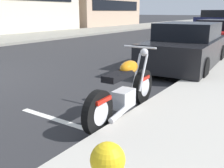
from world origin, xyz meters
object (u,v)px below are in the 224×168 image
at_px(parked_motorcycle, 124,91).
at_px(parked_car_mid_block, 187,47).
at_px(crossing_truck, 222,19).
at_px(parked_car_behind_motorcycle, 219,35).

bearing_deg(parked_motorcycle, parked_car_mid_block, 2.41).
relative_size(parked_motorcycle, crossing_truck, 0.41).
xyz_separation_m(parked_motorcycle, parked_car_behind_motorcycle, (9.66, 0.61, 0.21)).
xyz_separation_m(parked_motorcycle, crossing_truck, (25.64, 3.80, 0.54)).
height_order(parked_car_mid_block, parked_car_behind_motorcycle, parked_car_mid_block).
xyz_separation_m(parked_car_behind_motorcycle, crossing_truck, (15.98, 3.19, 0.34)).
height_order(parked_car_mid_block, crossing_truck, crossing_truck).
height_order(parked_motorcycle, parked_car_mid_block, parked_car_mid_block).
distance_m(parked_car_mid_block, crossing_truck, 21.49).
bearing_deg(parked_motorcycle, crossing_truck, 5.38).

